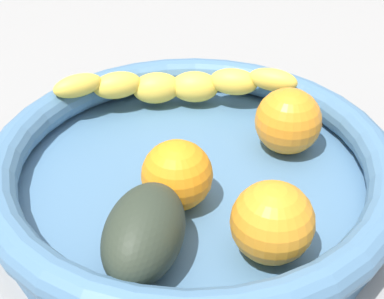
# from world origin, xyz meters

# --- Properties ---
(kitchen_counter) EXTENTS (1.20, 1.20, 0.03)m
(kitchen_counter) POSITION_xyz_m (0.00, 0.00, 0.01)
(kitchen_counter) COLOR gray
(kitchen_counter) RESTS_ON ground
(fruit_bowl) EXTENTS (0.36, 0.36, 0.06)m
(fruit_bowl) POSITION_xyz_m (0.00, 0.00, 0.06)
(fruit_bowl) COLOR teal
(fruit_bowl) RESTS_ON kitchen_counter
(banana_draped_left) EXTENTS (0.07, 0.25, 0.04)m
(banana_draped_left) POSITION_xyz_m (-0.12, -0.02, 0.08)
(banana_draped_left) COLOR yellow
(banana_draped_left) RESTS_ON fruit_bowl
(orange_front) EXTENTS (0.06, 0.06, 0.06)m
(orange_front) POSITION_xyz_m (0.04, -0.01, 0.08)
(orange_front) COLOR orange
(orange_front) RESTS_ON fruit_bowl
(orange_mid_left) EXTENTS (0.06, 0.06, 0.06)m
(orange_mid_left) POSITION_xyz_m (0.09, 0.06, 0.09)
(orange_mid_left) COLOR orange
(orange_mid_left) RESTS_ON fruit_bowl
(orange_mid_right) EXTENTS (0.06, 0.06, 0.06)m
(orange_mid_right) POSITION_xyz_m (-0.05, 0.09, 0.09)
(orange_mid_right) COLOR orange
(orange_mid_right) RESTS_ON fruit_bowl
(avocado_dark) EXTENTS (0.10, 0.07, 0.06)m
(avocado_dark) POSITION_xyz_m (0.10, -0.03, 0.08)
(avocado_dark) COLOR #2B3427
(avocado_dark) RESTS_ON fruit_bowl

